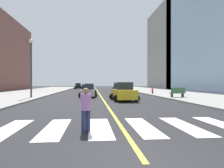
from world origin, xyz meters
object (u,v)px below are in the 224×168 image
(street_lamp, at_px, (31,63))
(car_black_second, at_px, (78,86))
(car_green_third, at_px, (119,87))
(car_yellow_fourth, at_px, (124,92))
(pedestrian_crossing, at_px, (86,108))
(car_blue_nearest, at_px, (89,89))
(car_silver_fifth, at_px, (88,91))
(park_bench, at_px, (178,93))
(fire_hydrant, at_px, (152,91))

(street_lamp, bearing_deg, car_black_second, 85.29)
(car_green_third, height_order, car_yellow_fourth, car_green_third)
(pedestrian_crossing, xyz_separation_m, street_lamp, (-6.77, 17.09, 3.27))
(car_blue_nearest, xyz_separation_m, pedestrian_crossing, (0.17, -27.29, 0.11))
(car_blue_nearest, relative_size, car_silver_fifth, 1.03)
(park_bench, relative_size, fire_hydrant, 2.06)
(car_black_second, bearing_deg, park_bench, -70.81)
(car_yellow_fourth, xyz_separation_m, car_silver_fifth, (-3.77, 5.39, -0.11))
(car_green_third, distance_m, park_bench, 27.02)
(fire_hydrant, bearing_deg, car_black_second, 114.04)
(fire_hydrant, bearing_deg, park_bench, -86.18)
(car_black_second, distance_m, car_silver_fifth, 35.55)
(car_yellow_fourth, xyz_separation_m, pedestrian_crossing, (-3.46, -13.27, 0.02))
(park_bench, height_order, street_lamp, street_lamp)
(car_silver_fifth, bearing_deg, street_lamp, -168.65)
(car_green_third, bearing_deg, car_silver_fifth, 70.81)
(pedestrian_crossing, relative_size, fire_hydrant, 1.86)
(park_bench, bearing_deg, street_lamp, 81.40)
(car_yellow_fourth, distance_m, car_silver_fifth, 6.58)
(car_yellow_fourth, bearing_deg, car_black_second, -82.79)
(car_yellow_fourth, bearing_deg, car_green_third, -99.20)
(car_blue_nearest, bearing_deg, fire_hydrant, -16.34)
(car_black_second, distance_m, car_yellow_fourth, 41.41)
(car_green_third, distance_m, pedestrian_crossing, 43.04)
(car_silver_fifth, relative_size, street_lamp, 0.56)
(fire_hydrant, bearing_deg, pedestrian_crossing, -111.96)
(car_blue_nearest, xyz_separation_m, street_lamp, (-6.60, -10.20, 3.38))
(car_green_third, relative_size, park_bench, 2.42)
(car_yellow_fourth, bearing_deg, fire_hydrant, -122.88)
(car_green_third, relative_size, pedestrian_crossing, 2.69)
(car_black_second, relative_size, car_silver_fifth, 1.03)
(car_blue_nearest, height_order, car_yellow_fourth, car_yellow_fourth)
(car_silver_fifth, height_order, street_lamp, street_lamp)
(car_green_third, distance_m, car_yellow_fourth, 29.42)
(park_bench, distance_m, street_lamp, 17.41)
(car_green_third, bearing_deg, car_blue_nearest, 62.86)
(car_blue_nearest, xyz_separation_m, car_silver_fifth, (-0.14, -8.63, -0.02))
(car_yellow_fourth, relative_size, park_bench, 2.36)
(car_yellow_fourth, height_order, car_silver_fifth, car_yellow_fourth)
(car_blue_nearest, relative_size, pedestrian_crossing, 2.35)
(car_black_second, bearing_deg, car_silver_fifth, -85.32)
(car_black_second, xyz_separation_m, street_lamp, (-3.04, -36.96, 3.37))
(car_yellow_fourth, distance_m, fire_hydrant, 12.41)
(pedestrian_crossing, bearing_deg, fire_hydrant, -141.73)
(car_blue_nearest, relative_size, car_yellow_fourth, 0.90)
(car_black_second, distance_m, park_bench, 40.79)
(car_black_second, distance_m, fire_hydrant, 32.90)
(car_green_third, height_order, pedestrian_crossing, car_green_third)
(park_bench, bearing_deg, car_green_third, 3.42)
(park_bench, height_order, fire_hydrant, park_bench)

